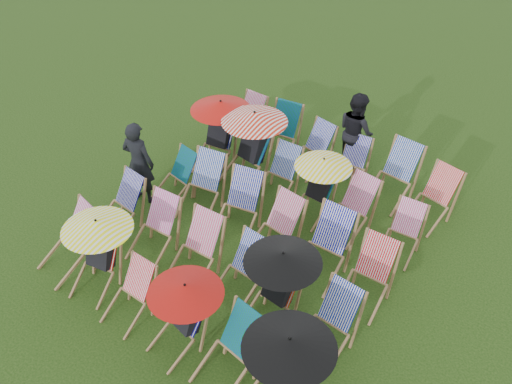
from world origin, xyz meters
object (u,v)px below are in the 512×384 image
Objects in this scene: deckchair_5 at (279,374)px; deckchair_29 at (432,198)px; person_left at (139,163)px; deckchair_0 at (68,242)px; person_rear at (356,131)px.

deckchair_29 is at bearing 100.47° from deckchair_5.
deckchair_5 is 0.83× the size of person_left.
deckchair_0 is 0.80× the size of deckchair_5.
person_rear is at bearing 78.09° from deckchair_0.
deckchair_0 reaches higher than deckchair_29.
person_rear is at bearing 120.46° from deckchair_5.
deckchair_5 is 1.39× the size of deckchair_29.
person_rear reaches higher than deckchair_29.
deckchair_5 is 4.51m from deckchair_29.
deckchair_0 is at bearing 97.84° from person_rear.
person_left is 1.01× the size of person_rear.
deckchair_29 is 0.60× the size of person_rear.
deckchair_0 is 1.92m from person_left.
deckchair_5 reaches higher than deckchair_29.
person_left reaches higher than deckchair_5.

